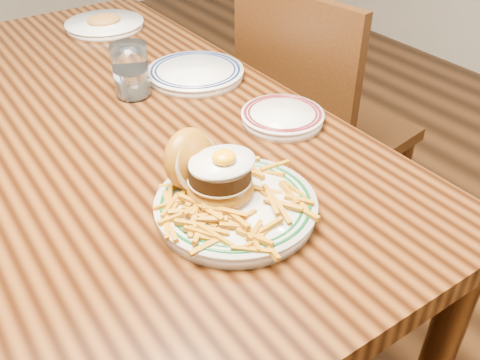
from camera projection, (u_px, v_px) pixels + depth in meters
floor at (146, 323)px, 1.69m from camera, size 6.00×6.00×0.00m
table at (117, 146)px, 1.30m from camera, size 0.85×1.60×0.75m
chair_right at (316, 126)px, 1.69m from camera, size 0.50×0.50×0.95m
main_plate at (228, 193)px, 0.94m from camera, size 0.29×0.31×0.14m
side_plate at (282, 116)px, 1.21m from camera, size 0.19×0.19×0.03m
rear_plate at (196, 73)px, 1.40m from camera, size 0.25×0.25×0.03m
water_glass at (131, 74)px, 1.30m from camera, size 0.09×0.09×0.13m
far_plate at (105, 24)px, 1.70m from camera, size 0.25×0.25×0.04m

